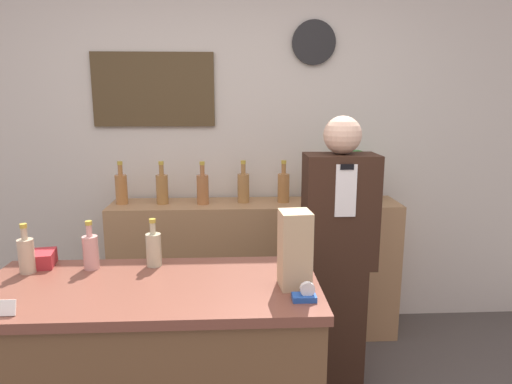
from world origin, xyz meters
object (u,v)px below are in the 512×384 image
Objects in this scene: tape_dispenser at (305,295)px; paper_bag at (295,249)px; potted_plant at (355,174)px; shopkeeper at (338,256)px.

paper_bag is at bearing 100.44° from tape_dispenser.
tape_dispenser is at bearing -79.56° from paper_bag.
potted_plant is 1.46m from paper_bag.
potted_plant is (0.25, 0.63, 0.37)m from shopkeeper.
shopkeeper is 5.01× the size of paper_bag.
shopkeeper is 0.83m from paper_bag.
potted_plant is at bearing 68.89° from tape_dispenser.
shopkeeper is at bearing 69.05° from tape_dispenser.
shopkeeper is at bearing 63.97° from paper_bag.
potted_plant reaches higher than paper_bag.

